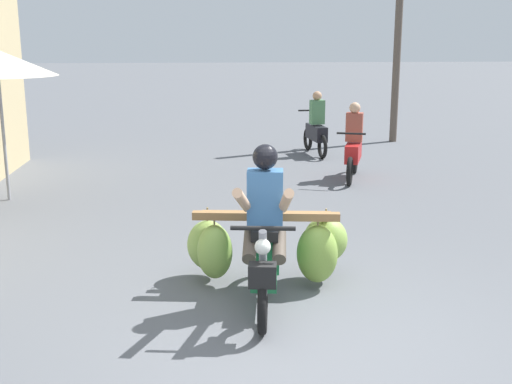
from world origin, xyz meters
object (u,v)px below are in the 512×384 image
at_px(motorbike_distant_ahead_left, 316,129).
at_px(utility_pole, 399,20).
at_px(motorbike_distant_ahead_right, 353,148).
at_px(motorbike_main_loaded, 268,243).

relative_size(motorbike_distant_ahead_left, utility_pole, 0.28).
bearing_deg(motorbike_distant_ahead_right, utility_pole, 64.63).
xyz_separation_m(motorbike_main_loaded, motorbike_distant_ahead_right, (2.10, 5.23, 0.06)).
height_order(motorbike_distant_ahead_left, motorbike_distant_ahead_right, same).
xyz_separation_m(motorbike_distant_ahead_right, utility_pole, (1.99, 4.20, 2.35)).
xyz_separation_m(motorbike_distant_ahead_left, motorbike_distant_ahead_right, (0.25, -2.49, 0.00)).
distance_m(motorbike_distant_ahead_left, utility_pole, 3.67).
bearing_deg(motorbike_distant_ahead_right, motorbike_distant_ahead_left, 95.77).
height_order(motorbike_distant_ahead_right, utility_pole, utility_pole).
relative_size(motorbike_main_loaded, motorbike_distant_ahead_left, 1.20).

